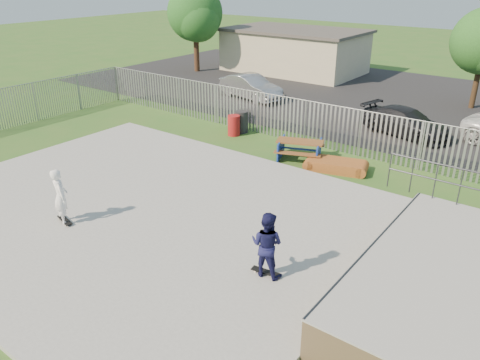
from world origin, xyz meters
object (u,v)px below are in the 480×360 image
Objects in this scene: skater_navy at (267,244)px; funbox at (336,165)px; picnic_table at (300,150)px; trash_bin_grey at (242,122)px; skater_white at (61,196)px; tree_left at (195,13)px; car_silver at (251,87)px; car_dark at (406,122)px; trash_bin_red at (234,125)px.

funbox is at bearing -84.96° from skater_navy.
trash_bin_grey is (-4.07, 1.40, 0.12)m from picnic_table.
trash_bin_grey is 10.75m from skater_white.
car_silver is at bearing -28.01° from tree_left.
skater_navy is 1.00× the size of skater_white.
trash_bin_grey is 0.17× the size of tree_left.
car_silver is 0.69× the size of tree_left.
trash_bin_grey is at bearing 139.65° from picnic_table.
picnic_table is 10.21m from car_silver.
funbox is 5.95m from car_dark.
tree_left is 3.62× the size of skater_white.
trash_bin_red is 7.01m from car_silver.
trash_bin_grey is (-5.85, 1.59, 0.32)m from funbox.
car_silver is 1.00× the size of car_dark.
picnic_table is 2.41× the size of trash_bin_red.
picnic_table is 0.54× the size of car_dark.
picnic_table is 2.23× the size of trash_bin_grey.
funbox is 10.26m from skater_white.
picnic_table is 1.33× the size of skater_navy.
tree_left is (-11.82, 9.97, 3.77)m from trash_bin_grey.
car_dark is (6.57, 4.91, 0.17)m from trash_bin_red.
car_silver reaches higher than car_dark.
car_dark is at bearing 67.40° from funbox.
skater_navy reaches higher than picnic_table.
trash_bin_grey reaches higher than picnic_table.
picnic_table is 6.23m from car_dark.
skater_navy is at bearing -50.20° from trash_bin_grey.
car_dark is 13.54m from skater_navy.
car_dark is at bearing -17.14° from tree_left.
skater_white is at bearing -133.13° from funbox.
picnic_table is at bearing -73.61° from skater_navy.
funbox is 1.28× the size of skater_white.
funbox is 7.85m from skater_navy.
skater_navy is at bearing -86.69° from picnic_table.
skater_white is at bearing -128.86° from picnic_table.
tree_left is at bearing 138.15° from trash_bin_red.
car_dark is at bearing 36.76° from trash_bin_red.
trash_bin_grey reaches higher than funbox.
car_silver is 18.41m from skater_navy.
trash_bin_grey is at bearing -136.40° from car_silver.
skater_white reaches higher than trash_bin_red.
skater_navy reaches higher than car_dark.
trash_bin_grey is at bearing 148.99° from funbox.
car_silver reaches higher than picnic_table.
tree_left is 24.60m from skater_white.
car_silver is at bearing 121.97° from trash_bin_grey.
car_dark reaches higher than funbox.
car_silver is 10.06m from car_dark.
trash_bin_grey is (0.02, 0.60, 0.04)m from trash_bin_red.
skater_navy is at bearing -161.10° from car_dark.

